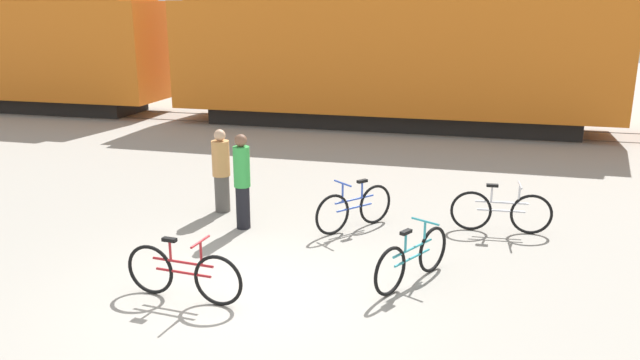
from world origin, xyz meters
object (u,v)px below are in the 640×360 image
Objects in this scene: bicycle_teal at (412,258)px; bicycle_blue at (354,208)px; freight_train at (390,39)px; bicycle_silver at (501,211)px; bicycle_maroon at (183,274)px; person_in_tan at (221,171)px; person_in_green at (242,181)px.

bicycle_blue is at bearing 122.15° from bicycle_teal.
bicycle_silver is (3.41, -9.34, -2.45)m from freight_train.
freight_train is 10.16m from bicycle_blue.
bicycle_maroon is (-0.77, -13.12, -2.45)m from freight_train.
bicycle_maroon is (-2.92, -1.31, 0.01)m from bicycle_teal.
bicycle_teal is at bearing -57.85° from bicycle_blue.
bicycle_silver is 5.20m from person_in_tan.
freight_train is 25.52× the size of bicycle_silver.
bicycle_maroon is at bearing -144.90° from person_in_green.
person_in_green is at bearing -168.06° from bicycle_silver.
person_in_green reaches higher than person_in_tan.
freight_train reaches higher than bicycle_silver.
freight_train is 25.22× the size of bicycle_maroon.
bicycle_blue is 2.71m from person_in_tan.
person_in_tan is (-1.76, -9.49, -2.02)m from freight_train.
bicycle_blue is (-2.52, -0.48, 0.00)m from bicycle_silver.
bicycle_maroon reaches higher than bicycle_teal.
person_in_green reaches higher than bicycle_maroon.
bicycle_teal is 2.35m from bicycle_blue.
bicycle_maroon is at bearing -137.87° from bicycle_silver.
bicycle_teal is 3.57m from person_in_green.
bicycle_blue is 2.04m from person_in_green.
bicycle_blue is 0.79× the size of person_in_green.
bicycle_maroon is at bearing -93.36° from freight_train.
bicycle_silver is at bearing -48.15° from person_in_green.
freight_train is at bearing 86.64° from bicycle_maroon.
bicycle_teal is 2.78m from bicycle_silver.
bicycle_maroon is 2.90m from person_in_green.
freight_train reaches higher than bicycle_maroon.
bicycle_blue is 3.70m from bicycle_maroon.
person_in_tan is (-2.66, 0.33, 0.42)m from bicycle_blue.
bicycle_blue is at bearing -60.70° from person_in_tan.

